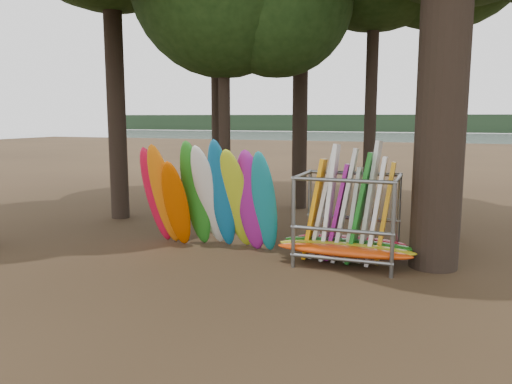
% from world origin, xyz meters
% --- Properties ---
extents(ground, '(120.00, 120.00, 0.00)m').
position_xyz_m(ground, '(0.00, 0.00, 0.00)').
color(ground, '#47331E').
rests_on(ground, ground).
extents(lake, '(160.00, 160.00, 0.00)m').
position_xyz_m(lake, '(0.00, 60.00, 0.00)').
color(lake, gray).
rests_on(lake, ground).
extents(far_shore, '(160.00, 4.00, 4.00)m').
position_xyz_m(far_shore, '(0.00, 110.00, 2.00)').
color(far_shore, black).
rests_on(far_shore, ground).
extents(kayak_row, '(3.80, 1.86, 3.01)m').
position_xyz_m(kayak_row, '(-1.00, 0.38, 1.35)').
color(kayak_row, red).
rests_on(kayak_row, ground).
extents(storage_rack, '(3.19, 1.55, 2.91)m').
position_xyz_m(storage_rack, '(2.61, 0.38, 0.99)').
color(storage_rack, slate).
rests_on(storage_rack, ground).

